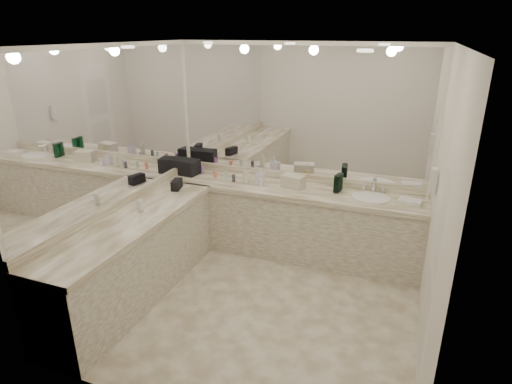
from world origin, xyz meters
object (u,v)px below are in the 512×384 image
at_px(soap_bottle_c, 298,181).
at_px(black_toiletry_bag, 186,167).
at_px(hand_towel, 410,201).
at_px(soap_bottle_b, 260,176).
at_px(soap_bottle_a, 246,175).
at_px(sink, 371,198).
at_px(wall_phone, 433,180).
at_px(cream_cosmetic_case, 293,181).

bearing_deg(soap_bottle_c, black_toiletry_bag, -178.97).
bearing_deg(hand_towel, soap_bottle_b, 179.33).
distance_m(soap_bottle_a, soap_bottle_b, 0.18).
distance_m(sink, soap_bottle_b, 1.38).
height_order(wall_phone, soap_bottle_c, wall_phone).
xyz_separation_m(wall_phone, hand_towel, (-0.18, 0.49, -0.43)).
bearing_deg(wall_phone, sink, 140.43).
bearing_deg(sink, wall_phone, -39.57).
distance_m(cream_cosmetic_case, soap_bottle_a, 0.61).
distance_m(sink, wall_phone, 0.91).
xyz_separation_m(sink, soap_bottle_a, (-1.55, -0.03, 0.11)).
relative_size(cream_cosmetic_case, soap_bottle_b, 1.36).
relative_size(hand_towel, soap_bottle_b, 1.22).
distance_m(wall_phone, hand_towel, 0.68).
distance_m(sink, hand_towel, 0.43).
xyz_separation_m(sink, black_toiletry_bag, (-2.44, 0.03, 0.11)).
bearing_deg(black_toiletry_bag, wall_phone, -9.77).
bearing_deg(soap_bottle_b, cream_cosmetic_case, 1.84).
relative_size(black_toiletry_bag, soap_bottle_a, 1.64).
bearing_deg(wall_phone, cream_cosmetic_case, 161.31).
bearing_deg(soap_bottle_b, soap_bottle_a, -167.86).
bearing_deg(cream_cosmetic_case, black_toiletry_bag, -165.66).
height_order(soap_bottle_b, soap_bottle_c, soap_bottle_b).
relative_size(sink, soap_bottle_a, 2.05).
bearing_deg(sink, cream_cosmetic_case, 178.54).
distance_m(soap_bottle_b, soap_bottle_c, 0.48).
xyz_separation_m(black_toiletry_bag, hand_towel, (2.87, -0.04, -0.08)).
relative_size(black_toiletry_bag, cream_cosmetic_case, 1.29).
bearing_deg(sink, hand_towel, -1.44).
relative_size(soap_bottle_b, soap_bottle_c, 1.23).
relative_size(hand_towel, soap_bottle_a, 1.14).
bearing_deg(cream_cosmetic_case, soap_bottle_a, -160.72).
height_order(black_toiletry_bag, soap_bottle_c, black_toiletry_bag).
bearing_deg(soap_bottle_c, soap_bottle_b, -174.93).
relative_size(black_toiletry_bag, hand_towel, 1.44).
height_order(black_toiletry_bag, hand_towel, black_toiletry_bag).
bearing_deg(soap_bottle_c, wall_phone, -20.27).
xyz_separation_m(soap_bottle_a, soap_bottle_b, (0.18, 0.04, -0.01)).
bearing_deg(soap_bottle_c, sink, -3.40).
xyz_separation_m(soap_bottle_a, soap_bottle_c, (0.66, 0.08, -0.03)).
height_order(wall_phone, black_toiletry_bag, wall_phone).
bearing_deg(soap_bottle_b, sink, -0.43).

